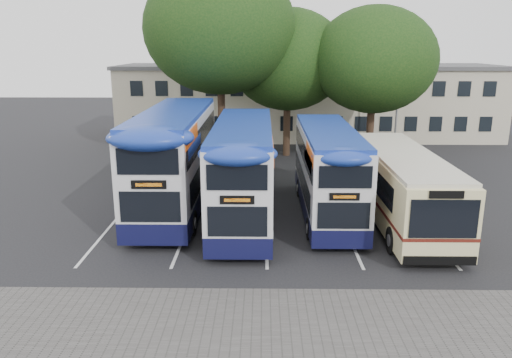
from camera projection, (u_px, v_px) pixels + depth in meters
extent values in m
plane|color=black|center=(368.00, 264.00, 18.50)|extent=(120.00, 120.00, 0.00)
cube|color=#595654|center=(332.00, 341.00, 13.69)|extent=(40.00, 6.00, 0.01)
cube|color=silver|center=(118.00, 218.00, 23.46)|extent=(0.12, 11.00, 0.01)
cube|color=silver|center=(192.00, 218.00, 23.42)|extent=(0.12, 11.00, 0.01)
cube|color=silver|center=(266.00, 218.00, 23.37)|extent=(0.12, 11.00, 0.01)
cube|color=silver|center=(341.00, 219.00, 23.32)|extent=(0.12, 11.00, 0.01)
cube|color=silver|center=(416.00, 219.00, 23.28)|extent=(0.12, 11.00, 0.01)
cube|color=beige|center=(308.00, 102.00, 43.77)|extent=(32.00, 8.00, 6.00)
cube|color=#4C4C4F|center=(308.00, 66.00, 42.98)|extent=(32.40, 8.40, 0.30)
cube|color=black|center=(311.00, 124.00, 40.23)|extent=(30.00, 0.06, 1.20)
cube|color=black|center=(312.00, 89.00, 39.50)|extent=(30.00, 0.06, 1.20)
cylinder|color=gray|center=(398.00, 92.00, 36.55)|extent=(0.14, 0.14, 9.00)
cube|color=gray|center=(403.00, 28.00, 35.37)|extent=(0.12, 0.80, 0.12)
cube|color=gray|center=(404.00, 29.00, 35.00)|extent=(0.25, 0.50, 0.12)
cylinder|color=black|center=(222.00, 115.00, 33.75)|extent=(0.50, 0.50, 6.52)
ellipsoid|color=black|center=(220.00, 29.00, 32.29)|extent=(9.91, 9.91, 8.42)
cylinder|color=black|center=(287.00, 121.00, 36.05)|extent=(0.50, 0.50, 5.05)
ellipsoid|color=black|center=(288.00, 60.00, 34.92)|extent=(8.32, 8.32, 7.07)
cylinder|color=black|center=(370.00, 126.00, 33.72)|extent=(0.50, 0.50, 5.08)
ellipsoid|color=black|center=(374.00, 60.00, 32.58)|extent=(8.17, 8.17, 6.94)
cube|color=#0E0F35|center=(177.00, 192.00, 24.82)|extent=(2.76, 11.57, 0.88)
cube|color=silver|center=(175.00, 150.00, 24.26)|extent=(2.76, 11.57, 3.42)
cube|color=#19359A|center=(174.00, 114.00, 23.80)|extent=(2.70, 11.34, 0.33)
cube|color=black|center=(177.00, 167.00, 24.82)|extent=(2.80, 10.25, 1.10)
cube|color=black|center=(174.00, 134.00, 24.06)|extent=(2.80, 10.91, 0.99)
cube|color=orange|center=(192.00, 136.00, 20.21)|extent=(0.02, 3.53, 0.61)
cube|color=black|center=(149.00, 185.00, 18.67)|extent=(1.32, 0.06, 0.33)
cylinder|color=black|center=(165.00, 179.00, 28.14)|extent=(0.33, 1.10, 1.10)
cylinder|color=black|center=(209.00, 179.00, 28.11)|extent=(0.33, 1.10, 1.10)
cylinder|color=black|center=(133.00, 223.00, 21.22)|extent=(0.33, 1.10, 1.10)
cylinder|color=black|center=(191.00, 223.00, 21.19)|extent=(0.33, 1.10, 1.10)
cube|color=#0E0F35|center=(243.00, 204.00, 23.22)|extent=(2.55, 10.70, 0.82)
cube|color=silver|center=(243.00, 162.00, 22.70)|extent=(2.55, 10.70, 3.16)
cube|color=#19359A|center=(243.00, 127.00, 22.28)|extent=(2.50, 10.48, 0.31)
cube|color=black|center=(243.00, 179.00, 23.22)|extent=(2.59, 9.48, 1.02)
cube|color=black|center=(243.00, 147.00, 22.52)|extent=(2.59, 10.09, 0.92)
cube|color=orange|center=(273.00, 151.00, 18.96)|extent=(0.02, 3.26, 0.56)
cube|color=black|center=(237.00, 200.00, 17.54)|extent=(1.22, 0.06, 0.31)
cylinder|color=black|center=(224.00, 189.00, 26.29)|extent=(0.31, 1.02, 1.02)
cylinder|color=black|center=(267.00, 189.00, 26.26)|extent=(0.31, 1.02, 1.02)
cylinder|color=black|center=(211.00, 236.00, 19.90)|extent=(0.31, 1.02, 1.02)
cylinder|color=black|center=(269.00, 236.00, 19.87)|extent=(0.31, 1.02, 1.02)
cube|color=#0E0F35|center=(326.00, 201.00, 23.84)|extent=(2.35, 9.88, 0.75)
cube|color=silver|center=(328.00, 164.00, 23.36)|extent=(2.35, 9.88, 2.92)
cube|color=#19359A|center=(329.00, 132.00, 22.96)|extent=(2.30, 9.68, 0.28)
cube|color=black|center=(327.00, 178.00, 23.84)|extent=(2.39, 8.75, 0.94)
cube|color=black|center=(328.00, 150.00, 23.18)|extent=(2.39, 9.31, 0.85)
cube|color=orange|center=(369.00, 154.00, 19.90)|extent=(0.02, 3.01, 0.52)
cube|color=black|center=(345.00, 197.00, 18.59)|extent=(1.13, 0.06, 0.28)
cylinder|color=black|center=(300.00, 188.00, 26.67)|extent=(0.28, 0.94, 0.94)
cylinder|color=black|center=(340.00, 188.00, 26.64)|extent=(0.28, 0.94, 0.94)
cylinder|color=black|center=(310.00, 229.00, 20.77)|extent=(0.28, 0.94, 0.94)
cylinder|color=black|center=(361.00, 229.00, 20.74)|extent=(0.28, 0.94, 0.94)
cube|color=red|center=(350.00, 145.00, 24.30)|extent=(0.02, 3.76, 0.80)
cube|color=beige|center=(401.00, 186.00, 22.55)|extent=(2.69, 10.78, 2.75)
cube|color=beige|center=(404.00, 155.00, 22.18)|extent=(2.59, 10.34, 0.22)
cube|color=black|center=(399.00, 173.00, 22.95)|extent=(2.73, 8.62, 0.97)
cube|color=#5B1A12|center=(401.00, 196.00, 22.67)|extent=(2.72, 10.80, 0.13)
cube|color=black|center=(444.00, 219.00, 17.24)|extent=(2.37, 0.06, 1.40)
cylinder|color=black|center=(393.00, 240.00, 19.34)|extent=(0.32, 1.08, 1.08)
cylinder|color=black|center=(456.00, 241.00, 19.30)|extent=(0.32, 1.08, 1.08)
cylinder|color=black|center=(360.00, 190.00, 25.99)|extent=(0.32, 1.08, 1.08)
cylinder|color=black|center=(407.00, 190.00, 25.96)|extent=(0.32, 1.08, 1.08)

